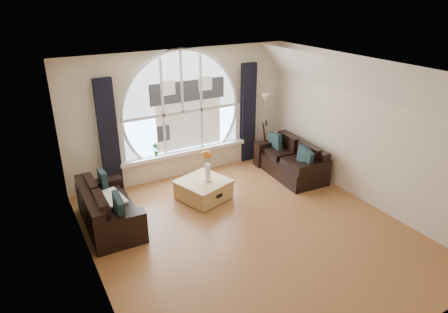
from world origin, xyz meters
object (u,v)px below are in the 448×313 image
(floor_lamp, at_px, (264,127))
(guitar, at_px, (262,141))
(sofa_left, at_px, (109,205))
(vase_flowers, at_px, (208,162))
(sofa_right, at_px, (291,158))
(coffee_chest, at_px, (203,189))
(potted_plant, at_px, (156,150))

(floor_lamp, distance_m, guitar, 0.34)
(sofa_left, bearing_deg, vase_flowers, 2.39)
(vase_flowers, bearing_deg, sofa_right, 1.90)
(sofa_left, relative_size, coffee_chest, 1.87)
(sofa_left, height_order, vase_flowers, vase_flowers)
(potted_plant, bearing_deg, floor_lamp, -3.83)
(vase_flowers, bearing_deg, sofa_left, -178.59)
(floor_lamp, bearing_deg, sofa_right, -89.10)
(sofa_left, relative_size, potted_plant, 5.68)
(floor_lamp, bearing_deg, potted_plant, 176.17)
(coffee_chest, bearing_deg, guitar, 6.28)
(vase_flowers, height_order, floor_lamp, floor_lamp)
(sofa_left, distance_m, coffee_chest, 1.85)
(floor_lamp, bearing_deg, guitar, -131.34)
(sofa_right, height_order, guitar, guitar)
(sofa_left, height_order, potted_plant, potted_plant)
(coffee_chest, height_order, floor_lamp, floor_lamp)
(sofa_left, xyz_separation_m, potted_plant, (1.34, 1.32, 0.29))
(floor_lamp, bearing_deg, sofa_left, -163.91)
(vase_flowers, relative_size, guitar, 0.66)
(vase_flowers, relative_size, potted_plant, 2.45)
(vase_flowers, xyz_separation_m, floor_lamp, (2.04, 1.09, 0.02))
(guitar, bearing_deg, potted_plant, 161.45)
(floor_lamp, height_order, potted_plant, floor_lamp)
(potted_plant, bearing_deg, coffee_chest, -68.30)
(sofa_right, distance_m, potted_plant, 2.91)
(coffee_chest, height_order, vase_flowers, vase_flowers)
(sofa_right, relative_size, floor_lamp, 1.03)
(vase_flowers, distance_m, potted_plant, 1.40)
(sofa_right, distance_m, floor_lamp, 1.10)
(sofa_left, distance_m, floor_lamp, 4.14)
(sofa_right, bearing_deg, guitar, 103.30)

